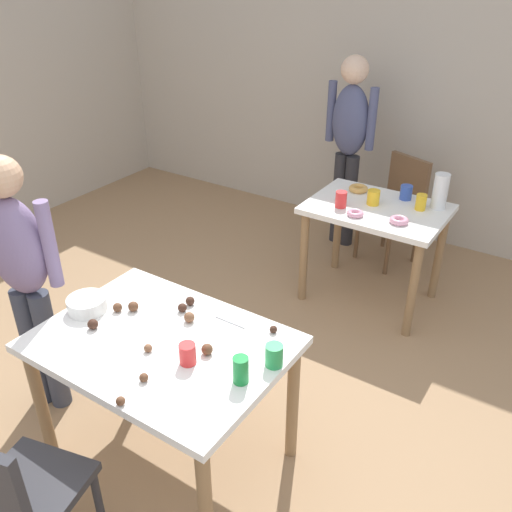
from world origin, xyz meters
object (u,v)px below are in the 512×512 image
dining_table_far (375,223)px  chair_far_table (397,203)px  person_adult_far (349,136)px  chair_near_table (12,495)px  dining_table_near (163,358)px  pitcher_far (440,191)px  person_girl_near (23,269)px  soda_can (241,370)px  mixing_bowl (87,304)px

dining_table_far → chair_far_table: size_ratio=1.07×
person_adult_far → chair_near_table: bearing=-86.0°
dining_table_near → pitcher_far: 2.24m
chair_far_table → pitcher_far: 0.76m
person_girl_near → dining_table_near: bearing=5.2°
dining_table_far → chair_far_table: bearing=97.0°
dining_table_far → chair_near_table: chair_near_table is taller
chair_near_table → soda_can: bearing=55.1°
dining_table_near → soda_can: 0.49m
dining_table_near → chair_far_table: 2.64m
chair_near_table → person_girl_near: bearing=137.5°
chair_near_table → mixing_bowl: bearing=116.9°
dining_table_near → person_adult_far: 2.69m
chair_near_table → soda_can: (0.53, 0.76, 0.31)m
chair_near_table → mixing_bowl: chair_near_table is taller
chair_near_table → dining_table_far: bearing=83.2°
mixing_bowl → soda_can: size_ratio=1.58×
soda_can → pitcher_far: pitcher_far is taller
dining_table_far → mixing_bowl: 2.09m
dining_table_near → mixing_bowl: 0.48m
dining_table_far → chair_near_table: bearing=-96.8°
chair_far_table → mixing_bowl: chair_far_table is taller
dining_table_near → person_girl_near: size_ratio=0.76×
person_girl_near → mixing_bowl: 0.40m
dining_table_far → person_adult_far: bearing=128.2°
chair_far_table → chair_near_table: bearing=-94.0°
pitcher_far → chair_near_table: bearing=-103.1°
dining_table_near → mixing_bowl: bearing=-178.2°
mixing_bowl → chair_far_table: bearing=76.7°
chair_far_table → mixing_bowl: (-0.63, -2.65, 0.29)m
chair_near_table → person_adult_far: size_ratio=0.54×
dining_table_near → pitcher_far: size_ratio=4.58×
person_girl_near → chair_far_table: bearing=69.6°
soda_can → person_adult_far: bearing=106.1°
dining_table_far → chair_near_table: (-0.32, -2.72, -0.13)m
chair_near_table → person_adult_far: 3.48m
dining_table_far → soda_can: (0.21, -1.96, 0.19)m
dining_table_far → soda_can: soda_can is taller
chair_far_table → soda_can: 2.69m
person_adult_far → pitcher_far: (0.92, -0.51, -0.10)m
soda_can → person_girl_near: bearing=-177.6°
chair_far_table → dining_table_near: bearing=-93.6°
person_girl_near → pitcher_far: size_ratio=6.03×
pitcher_far → person_girl_near: bearing=-123.2°
person_girl_near → chair_near_table: bearing=-42.5°
mixing_bowl → chair_near_table: bearing=-63.1°
soda_can → dining_table_near: bearing=177.3°
person_girl_near → pitcher_far: 2.65m
dining_table_near → person_girl_near: bearing=-174.8°
person_girl_near → person_adult_far: person_adult_far is taller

